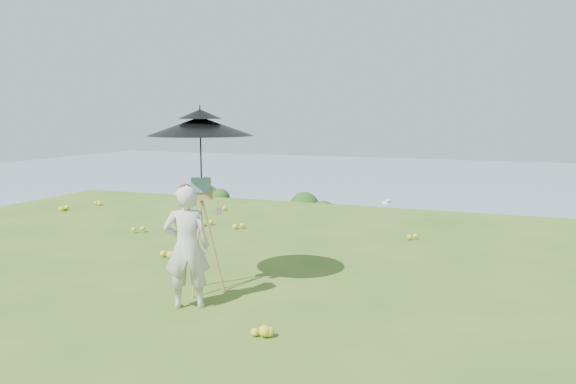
% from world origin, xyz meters
% --- Properties ---
extents(ground, '(14.00, 14.00, 0.00)m').
position_xyz_m(ground, '(0.00, 0.00, 0.00)').
color(ground, '#3A661D').
rests_on(ground, ground).
extents(shoreline_tier, '(170.00, 28.00, 8.00)m').
position_xyz_m(shoreline_tier, '(0.00, 75.00, -36.00)').
color(shoreline_tier, gray).
rests_on(shoreline_tier, bay_water).
extents(bay_water, '(700.00, 700.00, 0.00)m').
position_xyz_m(bay_water, '(0.00, 240.00, -34.00)').
color(bay_water, '#779CAA').
rests_on(bay_water, ground).
extents(peninsula, '(90.00, 60.00, 12.00)m').
position_xyz_m(peninsula, '(-75.00, 155.00, -29.00)').
color(peninsula, '#0F3910').
rests_on(peninsula, bay_water).
extents(slope_trees, '(110.00, 50.00, 6.00)m').
position_xyz_m(slope_trees, '(0.00, 35.00, -15.00)').
color(slope_trees, '#224F17').
rests_on(slope_trees, forest_slope).
extents(harbor_town, '(110.00, 22.00, 5.00)m').
position_xyz_m(harbor_town, '(0.00, 75.00, -29.50)').
color(harbor_town, silver).
rests_on(harbor_town, shoreline_tier).
extents(moored_boats, '(140.00, 140.00, 0.70)m').
position_xyz_m(moored_boats, '(-12.50, 161.00, -33.65)').
color(moored_boats, white).
rests_on(moored_boats, bay_water).
extents(wildflowers, '(10.00, 10.50, 0.12)m').
position_xyz_m(wildflowers, '(0.00, 0.25, 0.06)').
color(wildflowers, yellow).
rests_on(wildflowers, ground).
extents(painter, '(0.66, 0.58, 1.51)m').
position_xyz_m(painter, '(1.49, -1.26, 0.76)').
color(painter, beige).
rests_on(painter, ground).
extents(field_easel, '(0.79, 0.79, 1.54)m').
position_xyz_m(field_easel, '(1.35, -0.67, 0.77)').
color(field_easel, olive).
rests_on(field_easel, ground).
extents(sun_umbrella, '(1.87, 1.87, 1.19)m').
position_xyz_m(sun_umbrella, '(1.34, -0.64, 1.86)').
color(sun_umbrella, black).
rests_on(sun_umbrella, field_easel).
extents(painter_cap, '(0.26, 0.29, 0.10)m').
position_xyz_m(painter_cap, '(1.49, -1.26, 1.47)').
color(painter_cap, '#CA6F77').
rests_on(painter_cap, painter).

